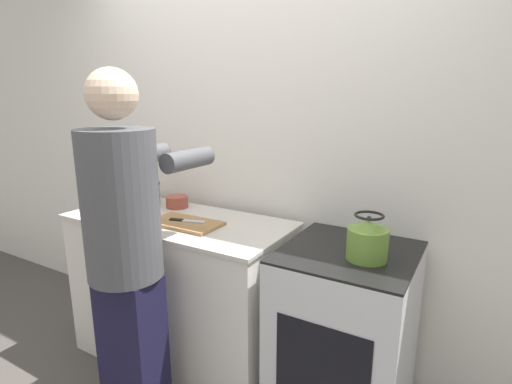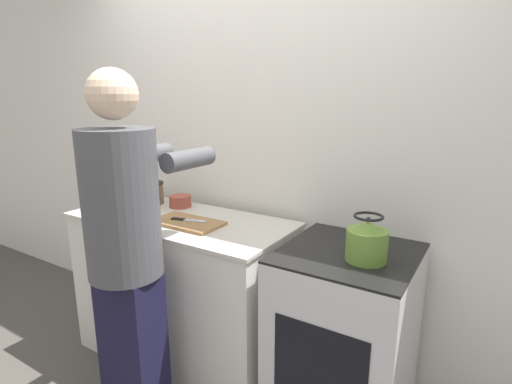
{
  "view_description": "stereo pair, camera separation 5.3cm",
  "coord_description": "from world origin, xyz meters",
  "views": [
    {
      "loc": [
        1.19,
        -1.4,
        1.62
      ],
      "look_at": [
        0.25,
        0.21,
        1.17
      ],
      "focal_mm": 28.0,
      "sensor_mm": 36.0,
      "label": 1
    },
    {
      "loc": [
        1.24,
        -1.37,
        1.62
      ],
      "look_at": [
        0.25,
        0.21,
        1.17
      ],
      "focal_mm": 28.0,
      "sensor_mm": 36.0,
      "label": 2
    }
  ],
  "objects": [
    {
      "name": "oven",
      "position": [
        0.69,
        0.31,
        0.46
      ],
      "size": [
        0.6,
        0.62,
        0.92
      ],
      "color": "silver",
      "rests_on": "ground_plane"
    },
    {
      "name": "bowl_prep",
      "position": [
        -0.49,
        0.47,
        0.96
      ],
      "size": [
        0.14,
        0.14,
        0.07
      ],
      "color": "#9E4738",
      "rests_on": "counter"
    },
    {
      "name": "counter",
      "position": [
        -0.33,
        0.3,
        0.46
      ],
      "size": [
        1.35,
        0.61,
        0.92
      ],
      "color": "silver",
      "rests_on": "ground_plane"
    },
    {
      "name": "book_stack",
      "position": [
        -0.85,
        0.24,
        0.96
      ],
      "size": [
        0.2,
        0.23,
        0.08
      ],
      "color": "#2D663D",
      "rests_on": "counter"
    },
    {
      "name": "person",
      "position": [
        -0.19,
        -0.22,
        0.94
      ],
      "size": [
        0.38,
        0.62,
        1.73
      ],
      "color": "#181632",
      "rests_on": "ground_plane"
    },
    {
      "name": "kettle",
      "position": [
        0.79,
        0.25,
        1.01
      ],
      "size": [
        0.18,
        0.18,
        0.21
      ],
      "color": "olive",
      "rests_on": "oven"
    },
    {
      "name": "wall_back",
      "position": [
        0.0,
        0.69,
        1.3
      ],
      "size": [
        8.0,
        0.05,
        2.6
      ],
      "color": "white",
      "rests_on": "ground_plane"
    },
    {
      "name": "knife",
      "position": [
        -0.22,
        0.24,
        0.94
      ],
      "size": [
        0.21,
        0.08,
        0.01
      ],
      "rotation": [
        0.0,
        0.0,
        0.25
      ],
      "color": "silver",
      "rests_on": "cutting_board"
    },
    {
      "name": "cutting_board",
      "position": [
        -0.21,
        0.23,
        0.93
      ],
      "size": [
        0.4,
        0.22,
        0.02
      ],
      "color": "#A87A4C",
      "rests_on": "counter"
    },
    {
      "name": "bowl_mixing",
      "position": [
        -0.61,
        0.28,
        0.95
      ],
      "size": [
        0.16,
        0.16,
        0.06
      ],
      "color": "#C6B789",
      "rests_on": "counter"
    },
    {
      "name": "canister_jar",
      "position": [
        -0.7,
        0.44,
        0.99
      ],
      "size": [
        0.16,
        0.16,
        0.15
      ],
      "color": "#756047",
      "rests_on": "counter"
    }
  ]
}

